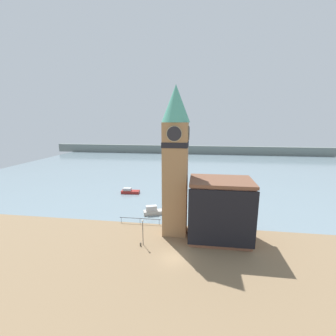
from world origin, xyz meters
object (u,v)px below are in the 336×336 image
(boat_far, at_px, (130,191))
(boat_near, at_px, (154,211))
(clock_tower, at_px, (176,158))
(lamp_post, at_px, (143,228))
(mooring_bollard_near, at_px, (141,244))
(pier_building, at_px, (220,210))

(boat_far, bearing_deg, boat_near, -56.97)
(clock_tower, distance_m, lamp_post, 12.56)
(clock_tower, relative_size, mooring_bollard_near, 43.13)
(boat_near, distance_m, lamp_post, 12.59)
(lamp_post, bearing_deg, mooring_bollard_near, -121.97)
(clock_tower, distance_m, mooring_bollard_near, 15.11)
(boat_near, distance_m, mooring_bollard_near, 12.86)
(pier_building, bearing_deg, mooring_bollard_near, -161.74)
(pier_building, height_order, mooring_bollard_near, pier_building)
(boat_near, relative_size, boat_far, 1.09)
(pier_building, bearing_deg, boat_near, 146.07)
(mooring_bollard_near, bearing_deg, lamp_post, 58.03)
(pier_building, bearing_deg, lamp_post, -163.34)
(mooring_bollard_near, height_order, lamp_post, lamp_post)
(pier_building, xyz_separation_m, mooring_bollard_near, (-12.61, -4.16, -4.88))
(pier_building, bearing_deg, clock_tower, 170.59)
(pier_building, height_order, boat_near, pier_building)
(clock_tower, bearing_deg, pier_building, -9.41)
(boat_near, bearing_deg, lamp_post, -106.23)
(pier_building, relative_size, boat_far, 2.05)
(clock_tower, distance_m, boat_far, 28.62)
(pier_building, relative_size, mooring_bollard_near, 17.56)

